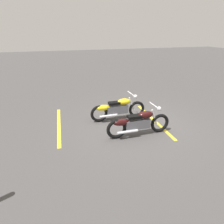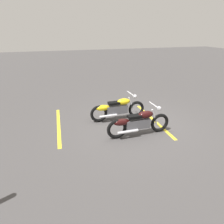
# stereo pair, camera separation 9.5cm
# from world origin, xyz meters

# --- Properties ---
(ground_plane) EXTENTS (60.00, 60.00, 0.00)m
(ground_plane) POSITION_xyz_m (0.00, 0.00, 0.00)
(ground_plane) COLOR #474444
(motorcycle_bright_foreground) EXTENTS (2.23, 0.62, 1.04)m
(motorcycle_bright_foreground) POSITION_xyz_m (0.58, -0.70, 0.46)
(motorcycle_bright_foreground) COLOR black
(motorcycle_bright_foreground) RESTS_ON ground
(motorcycle_dark_foreground) EXTENTS (2.23, 0.62, 1.04)m
(motorcycle_dark_foreground) POSITION_xyz_m (0.34, 0.70, 0.46)
(motorcycle_dark_foreground) COLOR black
(motorcycle_dark_foreground) RESTS_ON ground
(parking_stripe_near) EXTENTS (0.27, 3.20, 0.01)m
(parking_stripe_near) POSITION_xyz_m (-0.79, -0.18, 0.00)
(parking_stripe_near) COLOR yellow
(parking_stripe_near) RESTS_ON ground
(parking_stripe_mid) EXTENTS (0.27, 3.20, 0.01)m
(parking_stripe_mid) POSITION_xyz_m (2.82, -0.84, 0.00)
(parking_stripe_mid) COLOR yellow
(parking_stripe_mid) RESTS_ON ground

